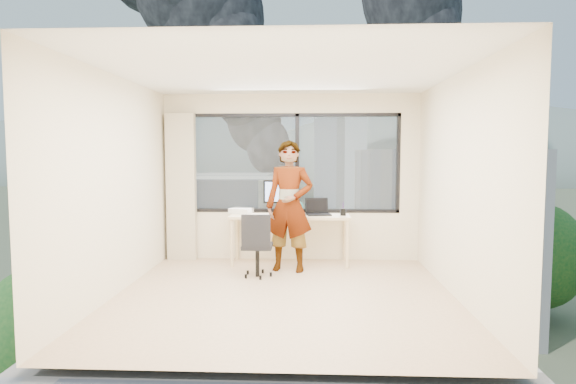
# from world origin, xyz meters

# --- Properties ---
(floor) EXTENTS (4.00, 4.00, 0.01)m
(floor) POSITION_xyz_m (0.00, 0.00, 0.00)
(floor) COLOR #D1AC87
(floor) RESTS_ON ground
(ceiling) EXTENTS (4.00, 4.00, 0.01)m
(ceiling) POSITION_xyz_m (0.00, 0.00, 2.60)
(ceiling) COLOR white
(ceiling) RESTS_ON ground
(wall_front) EXTENTS (4.00, 0.01, 2.60)m
(wall_front) POSITION_xyz_m (0.00, -2.00, 1.30)
(wall_front) COLOR beige
(wall_front) RESTS_ON ground
(wall_left) EXTENTS (0.01, 4.00, 2.60)m
(wall_left) POSITION_xyz_m (-2.00, 0.00, 1.30)
(wall_left) COLOR beige
(wall_left) RESTS_ON ground
(wall_right) EXTENTS (0.01, 4.00, 2.60)m
(wall_right) POSITION_xyz_m (2.00, 0.00, 1.30)
(wall_right) COLOR beige
(wall_right) RESTS_ON ground
(window_wall) EXTENTS (3.30, 0.16, 1.55)m
(window_wall) POSITION_xyz_m (0.05, 2.00, 1.52)
(window_wall) COLOR black
(window_wall) RESTS_ON ground
(curtain) EXTENTS (0.45, 0.14, 2.30)m
(curtain) POSITION_xyz_m (-1.72, 1.88, 1.15)
(curtain) COLOR beige
(curtain) RESTS_ON floor
(desk) EXTENTS (1.80, 0.60, 0.75)m
(desk) POSITION_xyz_m (0.00, 1.66, 0.38)
(desk) COLOR beige
(desk) RESTS_ON floor
(chair) EXTENTS (0.46, 0.46, 0.89)m
(chair) POSITION_xyz_m (-0.41, 0.87, 0.45)
(chair) COLOR black
(chair) RESTS_ON floor
(person) EXTENTS (0.75, 0.56, 1.86)m
(person) POSITION_xyz_m (0.01, 1.22, 0.93)
(person) COLOR #2D2D33
(person) RESTS_ON floor
(monitor) EXTENTS (0.54, 0.20, 0.53)m
(monitor) POSITION_xyz_m (-0.16, 1.80, 1.01)
(monitor) COLOR black
(monitor) RESTS_ON desk
(game_console) EXTENTS (0.38, 0.35, 0.08)m
(game_console) POSITION_xyz_m (-0.77, 1.84, 0.79)
(game_console) COLOR white
(game_console) RESTS_ON desk
(laptop) EXTENTS (0.43, 0.44, 0.23)m
(laptop) POSITION_xyz_m (0.43, 1.64, 0.87)
(laptop) COLOR black
(laptop) RESTS_ON desk
(cellphone) EXTENTS (0.11, 0.07, 0.01)m
(cellphone) POSITION_xyz_m (0.36, 1.53, 0.76)
(cellphone) COLOR black
(cellphone) RESTS_ON desk
(pen_cup) EXTENTS (0.10, 0.10, 0.11)m
(pen_cup) POSITION_xyz_m (0.80, 1.62, 0.80)
(pen_cup) COLOR black
(pen_cup) RESTS_ON desk
(handbag) EXTENTS (0.30, 0.20, 0.21)m
(handbag) POSITION_xyz_m (0.07, 1.82, 0.85)
(handbag) COLOR #0D5150
(handbag) RESTS_ON desk
(exterior_ground) EXTENTS (400.00, 400.00, 0.04)m
(exterior_ground) POSITION_xyz_m (0.00, 120.00, -14.00)
(exterior_ground) COLOR #515B3D
(exterior_ground) RESTS_ON ground
(near_bldg_a) EXTENTS (16.00, 12.00, 14.00)m
(near_bldg_a) POSITION_xyz_m (-9.00, 30.00, -7.00)
(near_bldg_a) COLOR #F5EDCD
(near_bldg_a) RESTS_ON exterior_ground
(near_bldg_b) EXTENTS (14.00, 13.00, 16.00)m
(near_bldg_b) POSITION_xyz_m (12.00, 38.00, -6.00)
(near_bldg_b) COLOR silver
(near_bldg_b) RESTS_ON exterior_ground
(far_tower_a) EXTENTS (14.00, 14.00, 28.00)m
(far_tower_a) POSITION_xyz_m (-35.00, 95.00, 0.00)
(far_tower_a) COLOR silver
(far_tower_a) RESTS_ON exterior_ground
(far_tower_b) EXTENTS (13.00, 13.00, 30.00)m
(far_tower_b) POSITION_xyz_m (8.00, 120.00, 1.00)
(far_tower_b) COLOR silver
(far_tower_b) RESTS_ON exterior_ground
(far_tower_c) EXTENTS (15.00, 15.00, 26.00)m
(far_tower_c) POSITION_xyz_m (45.00, 140.00, -1.00)
(far_tower_c) COLOR silver
(far_tower_c) RESTS_ON exterior_ground
(far_tower_d) EXTENTS (16.00, 14.00, 22.00)m
(far_tower_d) POSITION_xyz_m (-60.00, 150.00, -3.00)
(far_tower_d) COLOR silver
(far_tower_d) RESTS_ON exterior_ground
(hill_a) EXTENTS (288.00, 216.00, 90.00)m
(hill_a) POSITION_xyz_m (-120.00, 320.00, -14.00)
(hill_a) COLOR slate
(hill_a) RESTS_ON exterior_ground
(hill_b) EXTENTS (300.00, 220.00, 96.00)m
(hill_b) POSITION_xyz_m (100.00, 320.00, -14.00)
(hill_b) COLOR slate
(hill_b) RESTS_ON exterior_ground
(tree_a) EXTENTS (7.00, 7.00, 8.00)m
(tree_a) POSITION_xyz_m (-16.00, 22.00, -10.00)
(tree_a) COLOR #1A501E
(tree_a) RESTS_ON exterior_ground
(tree_b) EXTENTS (7.60, 7.60, 9.00)m
(tree_b) POSITION_xyz_m (4.00, 18.00, -9.50)
(tree_b) COLOR #1A501E
(tree_b) RESTS_ON exterior_ground
(tree_c) EXTENTS (8.40, 8.40, 10.00)m
(tree_c) POSITION_xyz_m (22.00, 40.00, -9.00)
(tree_c) COLOR #1A501E
(tree_c) RESTS_ON exterior_ground
(smoke_plume_a) EXTENTS (40.00, 24.00, 90.00)m
(smoke_plume_a) POSITION_xyz_m (-10.00, 150.00, 39.00)
(smoke_plume_a) COLOR black
(smoke_plume_a) RESTS_ON exterior_ground
(smoke_plume_b) EXTENTS (30.00, 18.00, 70.00)m
(smoke_plume_b) POSITION_xyz_m (55.00, 170.00, 27.00)
(smoke_plume_b) COLOR black
(smoke_plume_b) RESTS_ON exterior_ground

